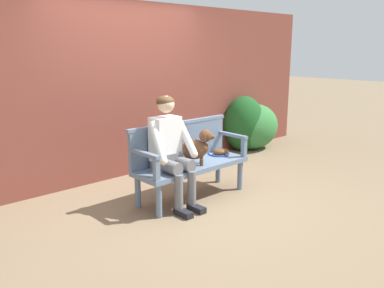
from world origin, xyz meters
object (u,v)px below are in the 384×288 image
dog_on_bench (197,147)px  baseball_glove (221,152)px  tennis_racket (218,153)px  garden_bench (192,168)px  person_seated (170,147)px

dog_on_bench → baseball_glove: dog_on_bench is taller
dog_on_bench → tennis_racket: size_ratio=0.76×
garden_bench → tennis_racket: bearing=10.5°
dog_on_bench → person_seated: bearing=173.0°
dog_on_bench → baseball_glove: (0.54, 0.11, -0.17)m
garden_bench → tennis_racket: 0.58m
garden_bench → baseball_glove: size_ratio=6.94×
dog_on_bench → baseball_glove: size_ratio=2.00×
garden_bench → baseball_glove: bearing=4.6°
garden_bench → tennis_racket: size_ratio=2.64×
person_seated → baseball_glove: 0.96m
garden_bench → person_seated: (-0.36, -0.02, 0.33)m
garden_bench → dog_on_bench: dog_on_bench is taller
dog_on_bench → tennis_racket: (0.54, 0.17, -0.21)m
dog_on_bench → tennis_racket: bearing=17.2°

